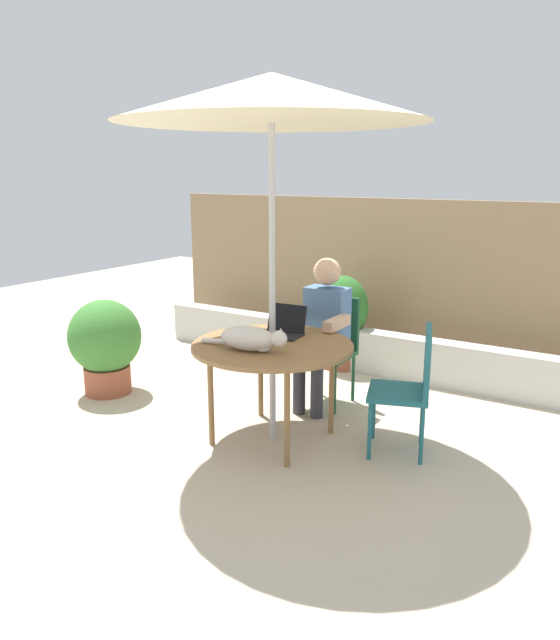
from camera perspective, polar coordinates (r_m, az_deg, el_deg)
The scene contains 12 objects.
ground_plane at distance 4.50m, azimuth -0.69°, elevation -11.03°, with size 14.00×14.00×0.00m, color beige.
fence_back at distance 6.29m, azimuth 11.01°, elevation 3.70°, with size 5.34×0.08×1.63m, color #937756.
planter_wall_low at distance 5.89m, azimuth 8.61°, elevation -2.99°, with size 4.80×0.20×0.41m, color beige.
patio_table at distance 4.26m, azimuth -0.71°, elevation -2.90°, with size 1.14×1.14×0.72m.
patio_umbrella at distance 4.11m, azimuth -0.79°, elevation 20.07°, with size 2.04×2.04×2.50m.
chair_occupied at distance 5.06m, azimuth 4.83°, elevation -2.00°, with size 0.40×0.40×0.88m.
chair_empty at distance 4.20m, azimuth 12.25°, elevation -5.62°, with size 0.51×0.51×0.88m.
person_seated at distance 4.88m, azimuth 4.02°, elevation -0.50°, with size 0.48×0.48×1.22m.
laptop at distance 4.47m, azimuth 0.36°, elevation -0.58°, with size 0.32×0.27×0.21m.
cat at distance 4.07m, azimuth -2.71°, elevation -1.77°, with size 0.65×0.25×0.17m.
potted_plant_near_fence at distance 5.44m, azimuth -16.08°, elevation -2.02°, with size 0.62×0.62×0.83m.
potted_plant_by_chair at distance 5.96m, azimuth 5.87°, elevation 0.16°, with size 0.50×0.50×0.91m.
Camera 1 is at (2.21, -3.43, 1.89)m, focal length 34.11 mm.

